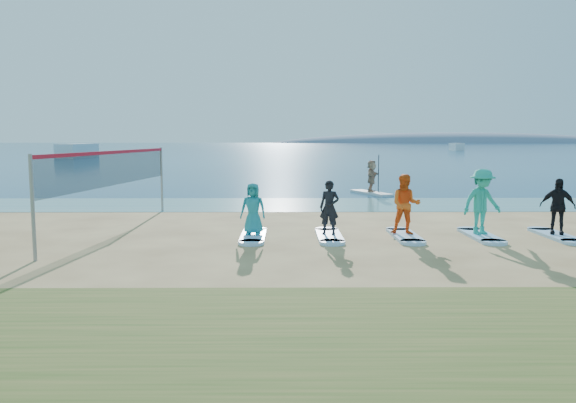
{
  "coord_description": "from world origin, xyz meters",
  "views": [
    {
      "loc": [
        -1.32,
        -13.52,
        2.87
      ],
      "look_at": [
        -1.18,
        2.0,
        1.1
      ],
      "focal_mm": 35.0,
      "sensor_mm": 36.0,
      "label": 1
    }
  ],
  "objects_px": {
    "boat_offshore_b": "(456,150)",
    "paddleboarder": "(372,176)",
    "surfboard_3": "(480,236)",
    "volleyball_net": "(113,169)",
    "student_1": "(329,207)",
    "student_0": "(253,209)",
    "surfboard_4": "(556,235)",
    "surfboard_1": "(329,236)",
    "surfboard_2": "(405,236)",
    "paddleboard": "(371,193)",
    "student_2": "(406,204)",
    "student_4": "(557,206)",
    "surfboard_0": "(253,236)",
    "boat_offshore_a": "(78,158)",
    "student_3": "(482,202)"
  },
  "relations": [
    {
      "from": "student_1",
      "to": "student_0",
      "type": "bearing_deg",
      "value": -161.77
    },
    {
      "from": "paddleboarder",
      "to": "student_0",
      "type": "distance_m",
      "value": 13.58
    },
    {
      "from": "student_0",
      "to": "student_4",
      "type": "height_order",
      "value": "student_4"
    },
    {
      "from": "surfboard_2",
      "to": "student_3",
      "type": "relative_size",
      "value": 1.16
    },
    {
      "from": "volleyball_net",
      "to": "student_1",
      "type": "distance_m",
      "value": 6.83
    },
    {
      "from": "volleyball_net",
      "to": "surfboard_1",
      "type": "xyz_separation_m",
      "value": [
        6.6,
        -1.39,
        -1.86
      ]
    },
    {
      "from": "surfboard_1",
      "to": "surfboard_3",
      "type": "height_order",
      "value": "same"
    },
    {
      "from": "boat_offshore_b",
      "to": "paddleboarder",
      "type": "bearing_deg",
      "value": -109.74
    },
    {
      "from": "surfboard_4",
      "to": "paddleboard",
      "type": "bearing_deg",
      "value": 105.32
    },
    {
      "from": "boat_offshore_a",
      "to": "student_0",
      "type": "bearing_deg",
      "value": -61.27
    },
    {
      "from": "student_3",
      "to": "volleyball_net",
      "type": "bearing_deg",
      "value": 154.98
    },
    {
      "from": "student_0",
      "to": "surfboard_4",
      "type": "distance_m",
      "value": 8.83
    },
    {
      "from": "student_2",
      "to": "surfboard_1",
      "type": "bearing_deg",
      "value": -167.7
    },
    {
      "from": "surfboard_1",
      "to": "student_3",
      "type": "bearing_deg",
      "value": 0.0
    },
    {
      "from": "paddleboard",
      "to": "surfboard_2",
      "type": "bearing_deg",
      "value": -118.76
    },
    {
      "from": "surfboard_2",
      "to": "boat_offshore_b",
      "type": "bearing_deg",
      "value": 72.17
    },
    {
      "from": "boat_offshore_b",
      "to": "surfboard_2",
      "type": "xyz_separation_m",
      "value": [
        -35.95,
        -111.76,
        0.04
      ]
    },
    {
      "from": "surfboard_1",
      "to": "student_4",
      "type": "xyz_separation_m",
      "value": [
        6.59,
        0.0,
        0.85
      ]
    },
    {
      "from": "volleyball_net",
      "to": "paddleboarder",
      "type": "height_order",
      "value": "volleyball_net"
    },
    {
      "from": "paddleboard",
      "to": "surfboard_0",
      "type": "bearing_deg",
      "value": -137.59
    },
    {
      "from": "boat_offshore_a",
      "to": "student_0",
      "type": "relative_size",
      "value": 5.7
    },
    {
      "from": "surfboard_3",
      "to": "paddleboarder",
      "type": "bearing_deg",
      "value": 95.58
    },
    {
      "from": "student_0",
      "to": "boat_offshore_a",
      "type": "bearing_deg",
      "value": 123.26
    },
    {
      "from": "student_0",
      "to": "surfboard_2",
      "type": "distance_m",
      "value": 4.47
    },
    {
      "from": "surfboard_1",
      "to": "student_2",
      "type": "bearing_deg",
      "value": 0.0
    },
    {
      "from": "paddleboarder",
      "to": "boat_offshore_b",
      "type": "xyz_separation_m",
      "value": [
        34.97,
        99.29,
        -0.93
      ]
    },
    {
      "from": "surfboard_0",
      "to": "boat_offshore_a",
      "type": "bearing_deg",
      "value": 113.84
    },
    {
      "from": "surfboard_0",
      "to": "student_4",
      "type": "xyz_separation_m",
      "value": [
        8.79,
        0.0,
        0.85
      ]
    },
    {
      "from": "volleyball_net",
      "to": "student_0",
      "type": "relative_size",
      "value": 6.05
    },
    {
      "from": "boat_offshore_b",
      "to": "student_1",
      "type": "height_order",
      "value": "student_1"
    },
    {
      "from": "volleyball_net",
      "to": "paddleboarder",
      "type": "xyz_separation_m",
      "value": [
        9.78,
        11.08,
        -0.98
      ]
    },
    {
      "from": "surfboard_1",
      "to": "surfboard_4",
      "type": "distance_m",
      "value": 6.59
    },
    {
      "from": "paddleboarder",
      "to": "student_1",
      "type": "xyz_separation_m",
      "value": [
        -3.18,
        -12.47,
        -0.05
      ]
    },
    {
      "from": "volleyball_net",
      "to": "student_4",
      "type": "relative_size",
      "value": 5.58
    },
    {
      "from": "surfboard_1",
      "to": "volleyball_net",
      "type": "bearing_deg",
      "value": 168.07
    },
    {
      "from": "surfboard_0",
      "to": "surfboard_4",
      "type": "bearing_deg",
      "value": 0.0
    },
    {
      "from": "surfboard_1",
      "to": "surfboard_2",
      "type": "bearing_deg",
      "value": 0.0
    },
    {
      "from": "paddleboard",
      "to": "surfboard_3",
      "type": "xyz_separation_m",
      "value": [
        1.22,
        -12.47,
        -0.01
      ]
    },
    {
      "from": "boat_offshore_b",
      "to": "surfboard_0",
      "type": "height_order",
      "value": "boat_offshore_b"
    },
    {
      "from": "student_2",
      "to": "paddleboard",
      "type": "bearing_deg",
      "value": 97.81
    },
    {
      "from": "volleyball_net",
      "to": "surfboard_1",
      "type": "distance_m",
      "value": 7.0
    },
    {
      "from": "student_0",
      "to": "surfboard_4",
      "type": "relative_size",
      "value": 0.68
    },
    {
      "from": "surfboard_4",
      "to": "student_4",
      "type": "bearing_deg",
      "value": 0.0
    },
    {
      "from": "paddleboard",
      "to": "student_4",
      "type": "height_order",
      "value": "student_4"
    },
    {
      "from": "boat_offshore_a",
      "to": "student_1",
      "type": "xyz_separation_m",
      "value": [
        30.51,
        -64.07,
        0.87
      ]
    },
    {
      "from": "student_1",
      "to": "surfboard_2",
      "type": "bearing_deg",
      "value": 18.23
    },
    {
      "from": "student_0",
      "to": "student_3",
      "type": "distance_m",
      "value": 6.6
    },
    {
      "from": "boat_offshore_b",
      "to": "surfboard_4",
      "type": "distance_m",
      "value": 116.13
    },
    {
      "from": "paddleboard",
      "to": "student_1",
      "type": "height_order",
      "value": "student_1"
    },
    {
      "from": "volleyball_net",
      "to": "boat_offshore_b",
      "type": "distance_m",
      "value": 119.11
    }
  ]
}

